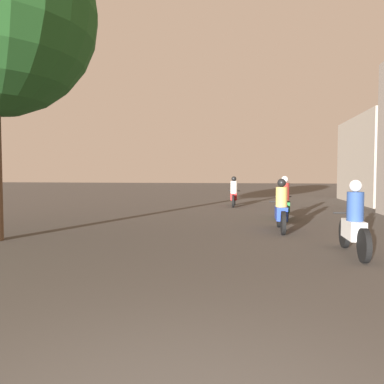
{
  "coord_description": "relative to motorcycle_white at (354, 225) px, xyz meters",
  "views": [
    {
      "loc": [
        0.29,
        -1.77,
        1.64
      ],
      "look_at": [
        -2.39,
        16.02,
        0.73
      ],
      "focal_mm": 35.0,
      "sensor_mm": 36.0,
      "label": 1
    }
  ],
  "objects": [
    {
      "name": "motorcycle_white",
      "position": [
        0.0,
        0.0,
        0.0
      ],
      "size": [
        0.6,
        2.05,
        1.51
      ],
      "rotation": [
        0.0,
        0.0,
        0.15
      ],
      "color": "black",
      "rests_on": "ground_plane"
    },
    {
      "name": "motorcycle_blue",
      "position": [
        -1.17,
        2.96,
        -0.01
      ],
      "size": [
        0.6,
        2.06,
        1.49
      ],
      "rotation": [
        0.0,
        0.0,
        -0.15
      ],
      "color": "black",
      "rests_on": "ground_plane"
    },
    {
      "name": "motorcycle_green",
      "position": [
        -0.83,
        5.7,
        0.0
      ],
      "size": [
        0.6,
        2.06,
        1.54
      ],
      "rotation": [
        0.0,
        0.0,
        -0.09
      ],
      "color": "black",
      "rests_on": "ground_plane"
    },
    {
      "name": "motorcycle_red",
      "position": [
        -2.81,
        10.75,
        -0.01
      ],
      "size": [
        0.6,
        2.0,
        1.48
      ],
      "rotation": [
        0.0,
        0.0,
        0.12
      ],
      "color": "black",
      "rests_on": "ground_plane"
    }
  ]
}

